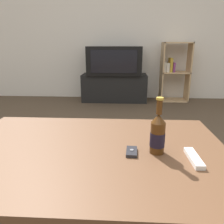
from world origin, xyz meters
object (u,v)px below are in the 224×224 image
object	(u,v)px
television	(114,61)
beer_bottle	(158,134)
cell_phone	(132,152)
bookshelf	(174,71)
tv_stand	(114,88)
remote_control	(194,158)

from	to	relation	value
television	beer_bottle	size ratio (longest dim) A/B	3.36
cell_phone	bookshelf	bearing A→B (deg)	77.72
tv_stand	bookshelf	xyz separation A→B (m)	(1.00, 0.07, 0.28)
television	beer_bottle	xyz separation A→B (m)	(0.32, -2.76, -0.14)
remote_control	bookshelf	bearing A→B (deg)	78.10
remote_control	television	bearing A→B (deg)	97.83
tv_stand	television	world-z (taller)	television
bookshelf	cell_phone	xyz separation A→B (m)	(-0.79, -2.85, -0.06)
tv_stand	television	xyz separation A→B (m)	(0.00, -0.00, 0.45)
tv_stand	beer_bottle	bearing A→B (deg)	-83.40
beer_bottle	cell_phone	size ratio (longest dim) A/B	2.69
tv_stand	remote_control	world-z (taller)	remote_control
tv_stand	remote_control	size ratio (longest dim) A/B	6.43
beer_bottle	bookshelf	bearing A→B (deg)	76.59
remote_control	cell_phone	bearing A→B (deg)	167.77
tv_stand	cell_phone	distance (m)	2.80
beer_bottle	cell_phone	distance (m)	0.14
television	cell_phone	world-z (taller)	television
beer_bottle	remote_control	size ratio (longest dim) A/B	1.55
cell_phone	remote_control	bearing A→B (deg)	-7.37
television	bookshelf	xyz separation A→B (m)	(1.00, 0.07, -0.17)
cell_phone	remote_control	xyz separation A→B (m)	(0.27, -0.05, 0.00)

